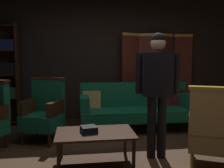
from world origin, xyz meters
name	(u,v)px	position (x,y,z in m)	size (l,w,h in m)	color
ground_plane	(121,161)	(0.00, 0.00, 0.00)	(10.00, 10.00, 0.00)	#3D2819
back_wall	(101,56)	(0.00, 2.45, 1.40)	(7.20, 0.10, 2.80)	black
folding_screen	(157,75)	(1.24, 2.30, 0.99)	(1.69, 0.31, 1.90)	#5B2319
velvet_couch	(136,106)	(0.55, 1.45, 0.45)	(2.12, 0.78, 0.88)	black
coffee_table	(95,136)	(-0.34, -0.02, 0.37)	(1.00, 0.64, 0.42)	black
armchair_gilt_accent	(213,129)	(1.10, -0.34, 0.49)	(0.78, 0.77, 1.04)	gold
armchair_wing_right	(44,111)	(-1.10, 1.02, 0.49)	(0.75, 0.75, 1.04)	black
standing_figure	(157,84)	(0.51, 0.07, 1.03)	(0.58, 0.28, 1.70)	black
book_navy_cloth	(89,131)	(-0.42, -0.03, 0.44)	(0.20, 0.17, 0.04)	navy
book_black_cloth	(89,128)	(-0.42, -0.03, 0.48)	(0.19, 0.19, 0.04)	black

